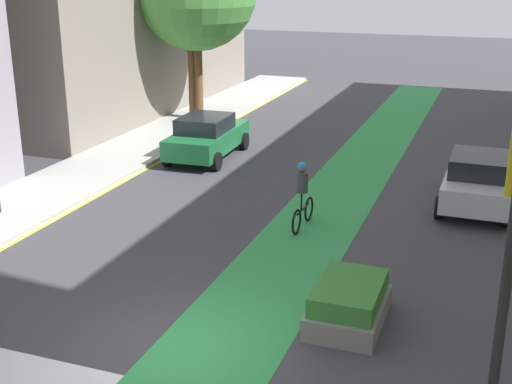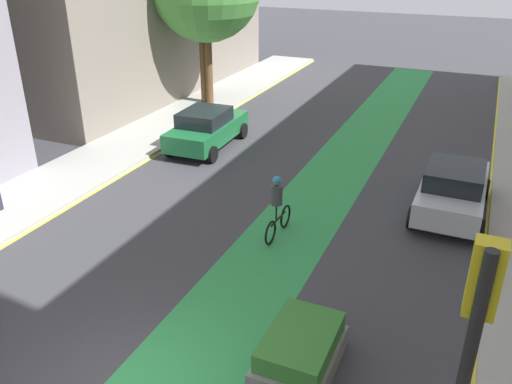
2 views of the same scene
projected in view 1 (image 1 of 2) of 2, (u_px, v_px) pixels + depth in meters
ground_plane at (171, 347)px, 12.49m from camera, size 120.00×120.00×0.00m
bike_lane_paint at (214, 356)px, 12.22m from camera, size 2.40×60.00×0.01m
car_silver_right_far at (479, 180)px, 19.53m from camera, size 2.06×4.22×1.57m
car_green_left_far at (207, 136)px, 24.44m from camera, size 2.16×4.27×1.57m
cyclist_in_lane at (302, 194)px, 17.80m from camera, size 0.32×1.73×1.86m
median_planter at (349, 304)px, 13.23m from camera, size 1.36×2.07×0.85m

